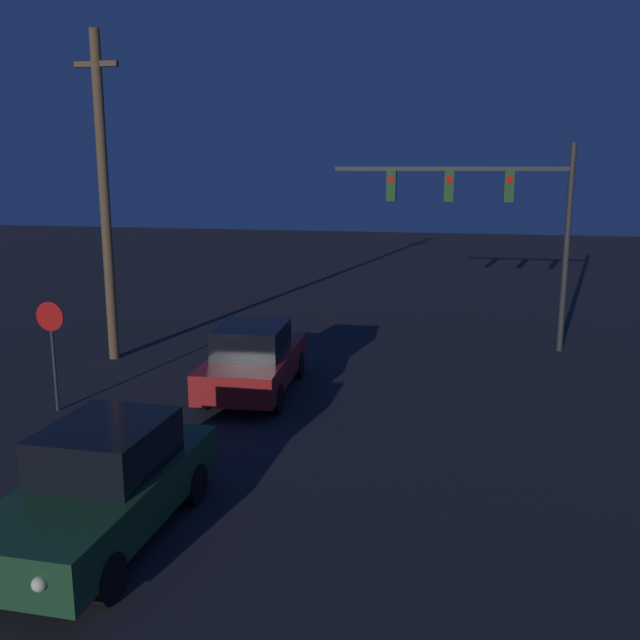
# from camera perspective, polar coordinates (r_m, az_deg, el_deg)

# --- Properties ---
(car_near) EXTENTS (1.93, 4.65, 1.72)m
(car_near) POSITION_cam_1_polar(r_m,az_deg,el_deg) (11.14, -16.95, -12.50)
(car_near) COLOR #1E4728
(car_near) RESTS_ON ground_plane
(car_far) EXTENTS (2.13, 4.72, 1.72)m
(car_far) POSITION_cam_1_polar(r_m,az_deg,el_deg) (17.35, -5.33, -3.15)
(car_far) COLOR #B21E1E
(car_far) RESTS_ON ground_plane
(traffic_signal_mast) EXTENTS (6.98, 0.30, 6.09)m
(traffic_signal_mast) POSITION_cam_1_polar(r_m,az_deg,el_deg) (21.87, 13.77, 8.77)
(traffic_signal_mast) COLOR #2D2D2D
(traffic_signal_mast) RESTS_ON ground_plane
(stop_sign) EXTENTS (0.65, 0.07, 2.51)m
(stop_sign) POSITION_cam_1_polar(r_m,az_deg,el_deg) (16.85, -20.67, -1.24)
(stop_sign) COLOR #2D2D2D
(stop_sign) RESTS_ON ground_plane
(utility_pole) EXTENTS (1.23, 0.28, 8.98)m
(utility_pole) POSITION_cam_1_polar(r_m,az_deg,el_deg) (20.79, -16.86, 9.43)
(utility_pole) COLOR brown
(utility_pole) RESTS_ON ground_plane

